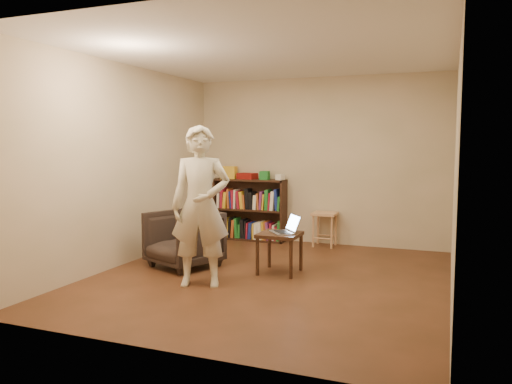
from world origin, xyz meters
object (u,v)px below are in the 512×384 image
at_px(stool, 325,219).
at_px(armchair, 184,239).
at_px(side_table, 280,240).
at_px(laptop, 286,228).
at_px(person, 201,206).
at_px(bookshelf, 250,213).

relative_size(stool, armchair, 0.66).
xyz_separation_m(side_table, laptop, (0.08, 0.03, 0.14)).
xyz_separation_m(armchair, person, (0.60, -0.67, 0.53)).
relative_size(side_table, laptop, 1.12).
height_order(armchair, side_table, armchair).
distance_m(stool, person, 2.74).
height_order(side_table, person, person).
bearing_deg(side_table, laptop, 19.90).
height_order(armchair, laptop, armchair).
distance_m(armchair, person, 1.04).
distance_m(bookshelf, side_table, 2.15).
distance_m(bookshelf, armchair, 1.99).
height_order(bookshelf, laptop, bookshelf).
distance_m(stool, armchair, 2.36).
bearing_deg(laptop, bookshelf, 174.60).
relative_size(stool, laptop, 1.19).
relative_size(armchair, person, 0.45).
xyz_separation_m(bookshelf, laptop, (1.21, -1.80, 0.11)).
distance_m(bookshelf, stool, 1.27).
bearing_deg(armchair, side_table, 29.65).
bearing_deg(stool, side_table, -94.35).
bearing_deg(bookshelf, armchair, -93.16).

